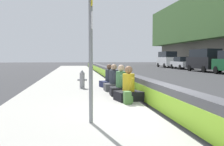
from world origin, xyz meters
TOP-DOWN VIEW (x-y plane):
  - ground_plane at (0.00, 0.00)m, footprint 160.00×160.00m
  - sidewalk_strip at (0.00, 2.65)m, footprint 80.00×4.40m
  - jersey_barrier at (0.00, 0.00)m, footprint 76.00×0.45m
  - route_sign_post at (-0.93, 2.22)m, footprint 0.44×0.09m
  - fire_hydrant at (5.91, 2.21)m, footprint 0.26×0.46m
  - seated_person_foreground at (1.98, 0.74)m, footprint 0.90×1.00m
  - seated_person_middle at (3.26, 0.77)m, footprint 0.77×0.88m
  - seated_person_rear at (4.73, 0.83)m, footprint 0.76×0.88m
  - seated_person_far at (6.20, 0.85)m, footprint 0.92×1.00m
  - backpack at (1.36, 0.90)m, footprint 0.32×0.28m
  - parked_car_midline at (21.25, -12.07)m, footprint 5.17×2.25m
  - parked_car_far at (27.79, -12.20)m, footprint 4.54×2.02m
  - parked_car_farther at (34.05, -12.32)m, footprint 5.14×2.18m

SIDE VIEW (x-z plane):
  - ground_plane at x=0.00m, z-range 0.00..0.00m
  - sidewalk_strip at x=0.00m, z-range 0.00..0.14m
  - backpack at x=1.36m, z-range 0.13..0.53m
  - jersey_barrier at x=0.00m, z-range 0.00..0.85m
  - seated_person_far at x=6.20m, z-range -0.07..1.07m
  - seated_person_rear at x=4.73m, z-range -0.08..1.10m
  - seated_person_foreground at x=1.98m, z-range -0.08..1.11m
  - seated_person_middle at x=3.26m, z-range -0.09..1.12m
  - fire_hydrant at x=5.91m, z-range 0.15..1.03m
  - parked_car_far at x=27.79m, z-range 0.01..1.72m
  - parked_car_midline at x=21.25m, z-range 0.07..2.63m
  - parked_car_farther at x=34.05m, z-range 0.07..2.63m
  - route_sign_post at x=-0.93m, z-range 0.43..4.03m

